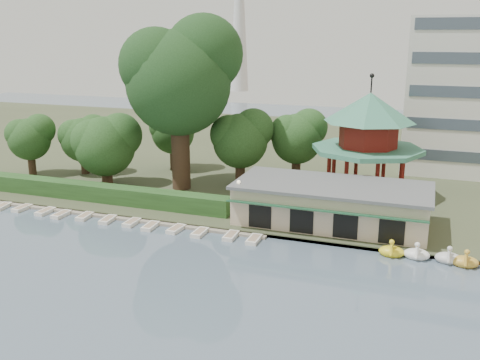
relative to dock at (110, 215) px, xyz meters
The scene contains 11 objects.
ground_plane 20.97m from the dock, 55.10° to the right, with size 220.00×220.00×0.00m, color slate.
shore 36.81m from the dock, 70.97° to the left, with size 220.00×70.00×0.40m, color #424930.
embankment 12.00m from the dock, ahead, with size 220.00×0.60×0.30m, color gray.
dock is the anchor object (origin of this frame).
boathouse 22.62m from the dock, 12.24° to the left, with size 18.60×9.39×3.90m.
pavilion 29.14m from the dock, 31.66° to the left, with size 12.40×12.40×13.50m.
hedge 4.61m from the dock, 132.27° to the left, with size 30.00×2.00×1.80m, color #274E20.
lamp_post 13.99m from the dock, ahead, with size 0.36×0.36×4.28m.
big_tree 17.88m from the dock, 73.95° to the left, with size 13.18×12.28×20.13m.
small_trees 14.92m from the dock, 93.68° to the left, with size 39.39×16.84×9.25m.
moored_rowboats 1.52m from the dock, 68.29° to the right, with size 32.19×2.71×0.36m.
Camera 1 is at (18.28, -27.40, 18.26)m, focal length 40.00 mm.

